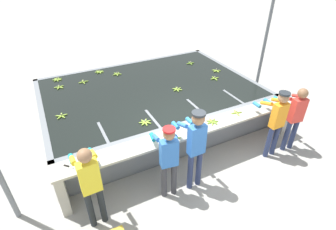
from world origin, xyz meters
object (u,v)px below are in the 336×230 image
object	(u,v)px
banana_bunch_ledge_1	(174,137)
knife_0	(70,167)
worker_4	(295,114)
banana_bunch_floating_3	(190,63)
worker_3	(277,118)
banana_bunch_floating_8	(216,71)
banana_bunch_floating_9	(57,80)
banana_bunch_floating_5	(117,74)
banana_bunch_floating_7	(215,78)
worker_0	(90,181)
banana_bunch_floating_2	(145,122)
banana_bunch_floating_6	(61,116)
banana_bunch_floating_10	(99,72)
banana_bunch_ledge_0	(212,122)
worker_1	(168,156)
worker_2	(196,143)
banana_bunch_floating_0	(59,87)
support_post_right	(264,49)
banana_bunch_floating_4	(83,82)
banana_bunch_floating_1	(177,89)
banana_bunch_ledge_2	(237,113)

from	to	relation	value
banana_bunch_ledge_1	knife_0	size ratio (longest dim) A/B	1.03
worker_4	banana_bunch_floating_3	bearing A→B (deg)	97.47
worker_3	banana_bunch_floating_3	xyz separation A→B (m)	(0.07, 3.71, -0.06)
worker_3	worker_4	bearing A→B (deg)	-2.09
banana_bunch_floating_8	banana_bunch_floating_9	world-z (taller)	same
banana_bunch_floating_5	banana_bunch_floating_7	bearing A→B (deg)	-33.09
worker_0	banana_bunch_floating_3	bearing A→B (deg)	42.10
banana_bunch_floating_2	banana_bunch_floating_6	bearing A→B (deg)	145.49
worker_0	banana_bunch_floating_8	xyz separation A→B (m)	(4.47, 2.80, -0.07)
banana_bunch_floating_10	knife_0	size ratio (longest dim) A/B	1.04
banana_bunch_ledge_0	worker_1	bearing A→B (deg)	-157.38
worker_2	banana_bunch_floating_0	xyz separation A→B (m)	(-1.90, 3.84, -0.15)
banana_bunch_floating_0	banana_bunch_floating_10	distance (m)	1.34
knife_0	support_post_right	size ratio (longest dim) A/B	0.08
banana_bunch_floating_4	banana_bunch_floating_10	world-z (taller)	same
worker_1	banana_bunch_floating_8	distance (m)	4.16
banana_bunch_floating_2	banana_bunch_ledge_1	distance (m)	0.82
banana_bunch_floating_1	banana_bunch_floating_10	size ratio (longest dim) A/B	1.00
banana_bunch_floating_5	banana_bunch_floating_7	xyz separation A→B (m)	(2.41, -1.57, 0.00)
banana_bunch_floating_0	banana_bunch_ledge_2	distance (m)	4.68
worker_4	banana_bunch_ledge_2	distance (m)	1.29
worker_2	banana_bunch_floating_4	size ratio (longest dim) A/B	6.28
worker_1	banana_bunch_floating_3	world-z (taller)	worker_1
banana_bunch_floating_5	banana_bunch_floating_6	distance (m)	2.45
worker_4	banana_bunch_floating_8	distance (m)	2.85
banana_bunch_floating_6	banana_bunch_floating_4	bearing A→B (deg)	62.51
banana_bunch_floating_9	worker_2	bearing A→B (deg)	-66.67
banana_bunch_floating_5	banana_bunch_ledge_2	bearing A→B (deg)	-62.01
worker_2	banana_bunch_floating_2	xyz separation A→B (m)	(-0.49, 1.24, -0.15)
worker_0	banana_bunch_floating_5	xyz separation A→B (m)	(1.69, 3.94, -0.07)
worker_3	banana_bunch_floating_5	size ratio (longest dim) A/B	6.02
banana_bunch_floating_7	banana_bunch_ledge_1	bearing A→B (deg)	-140.80
worker_1	banana_bunch_floating_5	bearing A→B (deg)	85.71
banana_bunch_floating_5	banana_bunch_ledge_2	distance (m)	3.76
worker_4	banana_bunch_floating_7	xyz separation A→B (m)	(-0.47, 2.41, -0.02)
banana_bunch_floating_6	banana_bunch_ledge_1	distance (m)	2.63
banana_bunch_floating_0	banana_bunch_ledge_0	distance (m)	4.23
worker_2	banana_bunch_ledge_0	size ratio (longest dim) A/B	6.33
worker_3	worker_4	distance (m)	0.56
banana_bunch_ledge_2	support_post_right	distance (m)	2.85
worker_4	knife_0	bearing A→B (deg)	172.84
banana_bunch_floating_2	banana_bunch_floating_5	size ratio (longest dim) A/B	1.02
worker_4	support_post_right	bearing A→B (deg)	63.96
banana_bunch_floating_6	worker_1	bearing A→B (deg)	-56.41
banana_bunch_floating_6	banana_bunch_floating_10	size ratio (longest dim) A/B	0.98
knife_0	banana_bunch_floating_2	bearing A→B (deg)	21.28
banana_bunch_floating_0	banana_bunch_floating_7	xyz separation A→B (m)	(4.06, -1.44, 0.00)
banana_bunch_floating_0	banana_bunch_floating_10	xyz separation A→B (m)	(1.23, 0.53, -0.00)
banana_bunch_floating_4	worker_0	bearing A→B (deg)	-100.10
banana_bunch_floating_1	banana_bunch_ledge_2	distance (m)	1.76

